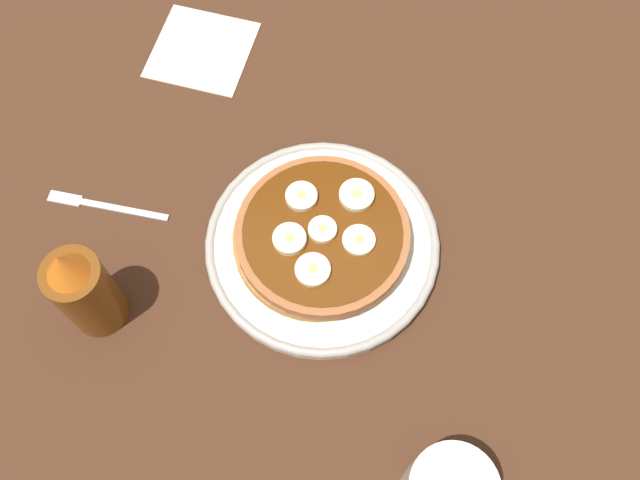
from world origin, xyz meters
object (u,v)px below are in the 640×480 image
Objects in this scene: banana_slice_2 at (356,240)px; fork at (98,205)px; banana_slice_5 at (287,239)px; pancake_stack at (318,234)px; banana_slice_1 at (310,270)px; napkin at (200,49)px; banana_slice_0 at (320,228)px; plate at (320,244)px; banana_slice_3 at (354,195)px; banana_slice_4 at (299,197)px; syrup_bottle at (81,290)px.

banana_slice_2 reaches higher than fork.
pancake_stack is at bearing 115.18° from banana_slice_5.
banana_slice_1 is at bearing 36.12° from banana_slice_5.
banana_slice_1 reaches higher than napkin.
banana_slice_0 is 0.86× the size of banana_slice_5.
banana_slice_3 is (-3.74, 3.32, 3.50)cm from plate.
plate is at bearing -106.91° from banana_slice_2.
banana_slice_5 is at bearing -12.74° from banana_slice_4.
banana_slice_3 is at bearing 113.24° from syrup_bottle.
banana_slice_0 is 0.88× the size of banana_slice_4.
banana_slice_4 reaches higher than banana_slice_1.
banana_slice_3 is 5.42cm from banana_slice_4.
banana_slice_0 is 3.96cm from banana_slice_4.
banana_slice_5 is at bearing -143.88° from banana_slice_1.
napkin is (-25.05, -14.18, -0.76)cm from plate.
syrup_bottle is at bearing -12.92° from napkin.
banana_slice_1 is (4.47, -0.70, 1.57)cm from pancake_stack.
banana_slice_1 is (4.37, -0.90, -0.01)cm from banana_slice_0.
banana_slice_3 is 1.07× the size of banana_slice_5.
plate is 6.11cm from banana_slice_3.
banana_slice_2 is 0.29× the size of napkin.
banana_slice_0 and banana_slice_4 have the same top height.
banana_slice_5 is (1.08, -3.14, 3.57)cm from plate.
syrup_bottle is at bearing -71.28° from pancake_stack.
banana_slice_1 is 0.97× the size of banana_slice_3.
pancake_stack is at bearing 79.35° from fork.
banana_slice_5 is 0.24× the size of syrup_bottle.
banana_slice_0 is 0.25× the size of napkin.
banana_slice_1 is 7.81cm from banana_slice_4.
banana_slice_0 reaches higher than fork.
banana_slice_2 reaches higher than pancake_stack.
banana_slice_5 is (1.28, -3.15, 0.11)cm from banana_slice_0.
banana_slice_2 is at bearing 73.09° from plate.
syrup_bottle is (7.12, -21.52, 1.60)cm from banana_slice_0.
plate is 23.66cm from fork.
banana_slice_0 is 0.80× the size of banana_slice_3.
plate is 5.48cm from banana_slice_1.
banana_slice_3 is 0.27× the size of fork.
banana_slice_1 is at bearing -28.06° from banana_slice_3.
napkin is 0.85× the size of fork.
banana_slice_0 is at bearing 32.08° from banana_slice_4.
pancake_stack is at bearing 171.07° from banana_slice_1.
pancake_stack is 4.79cm from banana_slice_1.
banana_slice_3 reaches higher than banana_slice_2.
banana_slice_4 is 0.97× the size of banana_slice_5.
banana_slice_3 is (-4.80, -0.15, 0.10)cm from banana_slice_2.
banana_slice_1 is (4.16, -0.89, 3.45)cm from plate.
banana_slice_1 is 20.87cm from syrup_bottle.
pancake_stack is 23.54cm from fork.
banana_slice_4 reaches higher than napkin.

